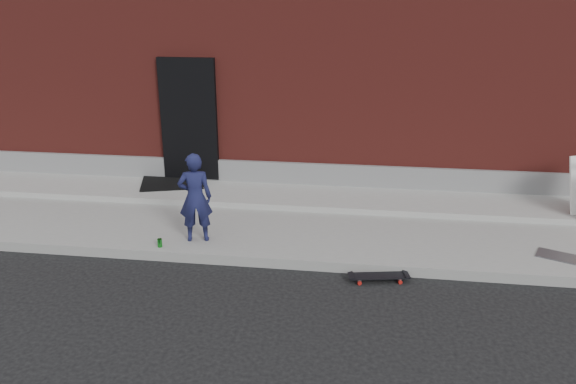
# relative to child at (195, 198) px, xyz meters

# --- Properties ---
(ground) EXTENTS (80.00, 80.00, 0.00)m
(ground) POSITION_rel_child_xyz_m (1.77, -0.48, -0.82)
(ground) COLOR black
(ground) RESTS_ON ground
(sidewalk) EXTENTS (20.00, 3.00, 0.15)m
(sidewalk) POSITION_rel_child_xyz_m (1.77, 1.02, -0.74)
(sidewalk) COLOR gray
(sidewalk) RESTS_ON ground
(apron) EXTENTS (20.00, 1.20, 0.10)m
(apron) POSITION_rel_child_xyz_m (1.77, 1.92, -0.62)
(apron) COLOR gray
(apron) RESTS_ON sidewalk
(building) EXTENTS (20.00, 8.10, 5.00)m
(building) POSITION_rel_child_xyz_m (1.77, 6.52, 1.68)
(building) COLOR maroon
(building) RESTS_ON ground
(child) EXTENTS (0.55, 0.43, 1.33)m
(child) POSITION_rel_child_xyz_m (0.00, 0.00, 0.00)
(child) COLOR #171A41
(child) RESTS_ON sidewalk
(skateboard) EXTENTS (0.80, 0.34, 0.09)m
(skateboard) POSITION_rel_child_xyz_m (2.66, -0.64, -0.74)
(skateboard) COLOR #B01712
(skateboard) RESTS_ON ground
(soda_can) EXTENTS (0.07, 0.07, 0.12)m
(soda_can) POSITION_rel_child_xyz_m (-0.46, -0.32, -0.60)
(soda_can) COLOR #1A8622
(soda_can) RESTS_ON sidewalk
(doormat) EXTENTS (1.35, 1.20, 0.03)m
(doormat) POSITION_rel_child_xyz_m (-1.13, 2.22, -0.55)
(doormat) COLOR black
(doormat) RESTS_ON apron
(utility_plate) EXTENTS (0.61, 0.51, 0.02)m
(utility_plate) POSITION_rel_child_xyz_m (5.11, 0.14, -0.66)
(utility_plate) COLOR #56565B
(utility_plate) RESTS_ON sidewalk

